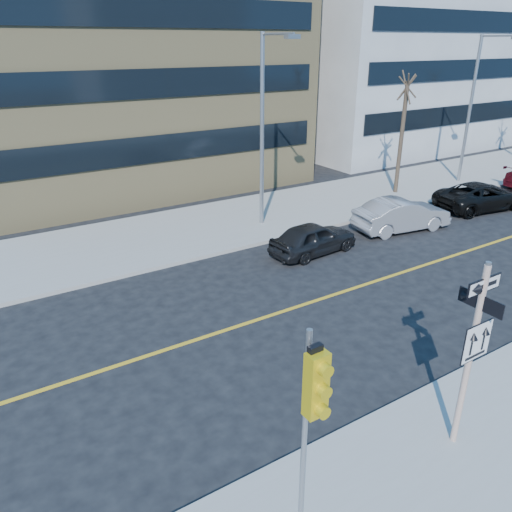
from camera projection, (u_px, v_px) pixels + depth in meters
ground at (367, 382)px, 12.41m from camera, size 120.00×120.00×0.00m
far_sidewalk at (444, 178)px, 30.54m from camera, size 66.00×6.00×0.15m
road_centerline at (506, 238)px, 21.41m from camera, size 40.00×0.14×0.01m
sign_pole at (472, 347)px, 9.49m from camera, size 0.92×0.92×4.06m
traffic_signal at (313, 401)px, 7.17m from camera, size 0.32×0.45×4.00m
parked_car_a at (313, 238)px, 19.69m from camera, size 1.78×3.85×1.28m
parked_car_b at (402, 215)px, 22.07m from camera, size 2.21×4.57×1.44m
parked_car_c at (482, 196)px, 24.93m from camera, size 3.00×5.13×1.34m
streetlight_a at (265, 120)px, 20.83m from camera, size 0.55×2.25×8.00m
streetlight_b at (475, 101)px, 27.72m from camera, size 0.55×2.25×8.00m
street_tree_west at (407, 90)px, 25.37m from camera, size 1.80×1.80×6.35m
building_brick at (104, 19)px, 29.20m from camera, size 18.00×18.00×18.00m
building_grey_mid at (383, 45)px, 39.85m from camera, size 20.00×16.00×15.00m
building_grey_far at (506, 39)px, 52.31m from camera, size 18.00×18.00×16.00m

